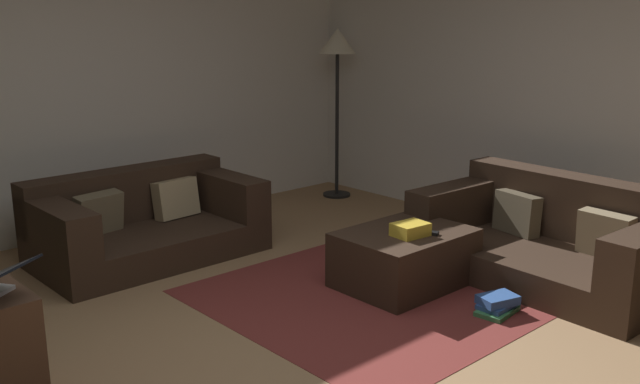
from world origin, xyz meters
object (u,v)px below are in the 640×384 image
(gift_box, at_px, (410,229))
(tv_remote, at_px, (426,232))
(couch_left, at_px, (143,223))
(ottoman, at_px, (404,258))
(couch_right, at_px, (552,240))
(book_stack, at_px, (497,305))
(corner_lamp, at_px, (337,54))

(gift_box, height_order, tv_remote, gift_box)
(couch_left, height_order, ottoman, couch_left)
(couch_right, bearing_deg, book_stack, 100.35)
(book_stack, bearing_deg, corner_lamp, 65.21)
(ottoman, bearing_deg, couch_right, -34.09)
(couch_right, distance_m, tv_remote, 0.95)
(couch_left, bearing_deg, couch_right, 128.68)
(couch_right, xyz_separation_m, corner_lamp, (0.47, 2.69, 1.17))
(gift_box, xyz_separation_m, tv_remote, (0.11, -0.05, -0.03))
(book_stack, bearing_deg, couch_right, 8.07)
(ottoman, distance_m, tv_remote, 0.25)
(tv_remote, bearing_deg, ottoman, 89.49)
(gift_box, distance_m, book_stack, 0.73)
(tv_remote, bearing_deg, corner_lamp, 36.93)
(ottoman, xyz_separation_m, tv_remote, (0.06, -0.14, 0.20))
(tv_remote, relative_size, corner_lamp, 0.10)
(couch_right, distance_m, book_stack, 0.86)
(couch_left, bearing_deg, tv_remote, 119.37)
(couch_left, xyz_separation_m, couch_right, (1.90, -2.34, 0.01))
(gift_box, bearing_deg, tv_remote, -23.79)
(couch_right, bearing_deg, couch_left, 41.31)
(ottoman, distance_m, corner_lamp, 2.78)
(tv_remote, bearing_deg, gift_box, 133.36)
(ottoman, height_order, book_stack, ottoman)
(couch_left, bearing_deg, gift_box, 117.40)
(ottoman, xyz_separation_m, corner_lamp, (1.35, 2.09, 1.24))
(tv_remote, distance_m, book_stack, 0.67)
(ottoman, bearing_deg, book_stack, -85.22)
(tv_remote, height_order, book_stack, tv_remote)
(couch_left, bearing_deg, corner_lamp, -172.11)
(tv_remote, distance_m, corner_lamp, 2.78)
(couch_right, distance_m, ottoman, 1.07)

